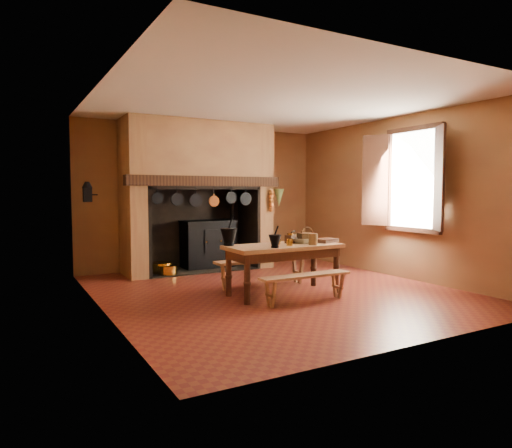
# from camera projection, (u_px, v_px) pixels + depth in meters

# --- Properties ---
(floor) EXTENTS (5.50, 5.50, 0.00)m
(floor) POSITION_uv_depth(u_px,v_px,m) (275.00, 291.00, 6.88)
(floor) COLOR maroon
(floor) RESTS_ON ground
(ceiling) EXTENTS (5.50, 5.50, 0.00)m
(ceiling) POSITION_uv_depth(u_px,v_px,m) (276.00, 103.00, 6.69)
(ceiling) COLOR silver
(ceiling) RESTS_ON back_wall
(back_wall) EXTENTS (5.00, 0.02, 2.80)m
(back_wall) POSITION_uv_depth(u_px,v_px,m) (204.00, 197.00, 9.18)
(back_wall) COLOR olive
(back_wall) RESTS_ON floor
(wall_left) EXTENTS (0.02, 5.50, 2.80)m
(wall_left) POSITION_uv_depth(u_px,v_px,m) (101.00, 200.00, 5.57)
(wall_left) COLOR olive
(wall_left) RESTS_ON floor
(wall_right) EXTENTS (0.02, 5.50, 2.80)m
(wall_right) POSITION_uv_depth(u_px,v_px,m) (397.00, 197.00, 8.00)
(wall_right) COLOR olive
(wall_right) RESTS_ON floor
(wall_front) EXTENTS (5.00, 0.02, 2.80)m
(wall_front) POSITION_uv_depth(u_px,v_px,m) (425.00, 201.00, 4.39)
(wall_front) COLOR olive
(wall_front) RESTS_ON floor
(chimney_breast) EXTENTS (2.95, 0.96, 2.80)m
(chimney_breast) POSITION_uv_depth(u_px,v_px,m) (198.00, 175.00, 8.62)
(chimney_breast) COLOR olive
(chimney_breast) RESTS_ON floor
(iron_range) EXTENTS (1.12, 0.55, 1.60)m
(iron_range) POSITION_uv_depth(u_px,v_px,m) (208.00, 243.00, 8.96)
(iron_range) COLOR black
(iron_range) RESTS_ON floor
(hearth_pans) EXTENTS (0.51, 0.62, 0.20)m
(hearth_pans) POSITION_uv_depth(u_px,v_px,m) (162.00, 269.00, 8.30)
(hearth_pans) COLOR gold
(hearth_pans) RESTS_ON floor
(hanging_pans) EXTENTS (1.92, 0.29, 0.27)m
(hanging_pans) POSITION_uv_depth(u_px,v_px,m) (207.00, 199.00, 8.20)
(hanging_pans) COLOR black
(hanging_pans) RESTS_ON chimney_breast
(onion_string) EXTENTS (0.12, 0.10, 0.46)m
(onion_string) POSITION_uv_depth(u_px,v_px,m) (271.00, 200.00, 8.83)
(onion_string) COLOR #974E1B
(onion_string) RESTS_ON chimney_breast
(herb_bunch) EXTENTS (0.20, 0.20, 0.35)m
(herb_bunch) POSITION_uv_depth(u_px,v_px,m) (279.00, 198.00, 8.92)
(herb_bunch) COLOR #55612E
(herb_bunch) RESTS_ON chimney_breast
(window) EXTENTS (0.39, 1.75, 1.76)m
(window) POSITION_uv_depth(u_px,v_px,m) (409.00, 179.00, 7.56)
(window) COLOR white
(window) RESTS_ON wall_right
(wall_coffee_mill) EXTENTS (0.23, 0.16, 0.31)m
(wall_coffee_mill) POSITION_uv_depth(u_px,v_px,m) (87.00, 190.00, 6.95)
(wall_coffee_mill) COLOR black
(wall_coffee_mill) RESTS_ON wall_left
(work_table) EXTENTS (1.68, 0.75, 0.73)m
(work_table) POSITION_uv_depth(u_px,v_px,m) (283.00, 253.00, 6.62)
(work_table) COLOR #A8734D
(work_table) RESTS_ON floor
(bench_front) EXTENTS (1.36, 0.24, 0.38)m
(bench_front) POSITION_uv_depth(u_px,v_px,m) (306.00, 281.00, 6.16)
(bench_front) COLOR #A8734D
(bench_front) RESTS_ON floor
(bench_back) EXTENTS (1.60, 0.28, 0.45)m
(bench_back) POSITION_uv_depth(u_px,v_px,m) (263.00, 266.00, 7.14)
(bench_back) COLOR #A8734D
(bench_back) RESTS_ON floor
(mortar_large) EXTENTS (0.25, 0.25, 0.42)m
(mortar_large) POSITION_uv_depth(u_px,v_px,m) (229.00, 236.00, 6.48)
(mortar_large) COLOR black
(mortar_large) RESTS_ON work_table
(mortar_small) EXTENTS (0.18, 0.18, 0.30)m
(mortar_small) POSITION_uv_depth(u_px,v_px,m) (275.00, 240.00, 6.23)
(mortar_small) COLOR black
(mortar_small) RESTS_ON work_table
(coffee_grinder) EXTENTS (0.18, 0.16, 0.19)m
(coffee_grinder) POSITION_uv_depth(u_px,v_px,m) (290.00, 238.00, 6.78)
(coffee_grinder) COLOR #381C12
(coffee_grinder) RESTS_ON work_table
(brass_mug_a) EXTENTS (0.10, 0.10, 0.10)m
(brass_mug_a) POSITION_uv_depth(u_px,v_px,m) (290.00, 242.00, 6.46)
(brass_mug_a) COLOR gold
(brass_mug_a) RESTS_ON work_table
(brass_mug_b) EXTENTS (0.09, 0.09, 0.08)m
(brass_mug_b) POSITION_uv_depth(u_px,v_px,m) (273.00, 242.00, 6.59)
(brass_mug_b) COLOR gold
(brass_mug_b) RESTS_ON work_table
(mixing_bowl) EXTENTS (0.42, 0.42, 0.08)m
(mixing_bowl) POSITION_uv_depth(u_px,v_px,m) (301.00, 240.00, 6.82)
(mixing_bowl) COLOR tan
(mixing_bowl) RESTS_ON work_table
(stoneware_crock) EXTENTS (0.17, 0.17, 0.16)m
(stoneware_crock) POSITION_uv_depth(u_px,v_px,m) (313.00, 239.00, 6.58)
(stoneware_crock) COLOR brown
(stoneware_crock) RESTS_ON work_table
(glass_jar) EXTENTS (0.10, 0.10, 0.14)m
(glass_jar) POSITION_uv_depth(u_px,v_px,m) (314.00, 240.00, 6.63)
(glass_jar) COLOR beige
(glass_jar) RESTS_ON work_table
(wicker_basket) EXTENTS (0.28, 0.22, 0.24)m
(wicker_basket) POSITION_uv_depth(u_px,v_px,m) (307.00, 237.00, 6.93)
(wicker_basket) COLOR #452A14
(wicker_basket) RESTS_ON work_table
(wooden_tray) EXTENTS (0.37, 0.30, 0.06)m
(wooden_tray) POSITION_uv_depth(u_px,v_px,m) (326.00, 240.00, 6.92)
(wooden_tray) COLOR #381C12
(wooden_tray) RESTS_ON work_table
(brass_cup) EXTENTS (0.17, 0.17, 0.10)m
(brass_cup) POSITION_uv_depth(u_px,v_px,m) (276.00, 242.00, 6.45)
(brass_cup) COLOR gold
(brass_cup) RESTS_ON work_table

